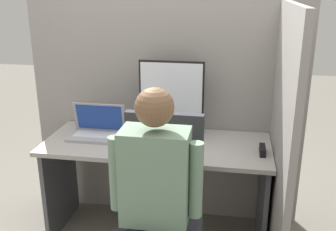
% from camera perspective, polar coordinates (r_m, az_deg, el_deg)
% --- Properties ---
extents(cubicle_panel_back, '(2.04, 0.05, 1.66)m').
position_cam_1_polar(cubicle_panel_back, '(2.96, -0.39, 0.39)').
color(cubicle_panel_back, gray).
rests_on(cubicle_panel_back, ground).
extents(cubicle_panel_right, '(0.04, 1.25, 1.66)m').
position_cam_1_polar(cubicle_panel_right, '(2.56, 15.76, -3.35)').
color(cubicle_panel_right, gray).
rests_on(cubicle_panel_right, ground).
extents(desk, '(1.54, 0.62, 0.73)m').
position_cam_1_polar(desk, '(2.76, -1.61, -7.24)').
color(desk, '#9E9993').
rests_on(desk, ground).
extents(paper_box, '(0.34, 0.25, 0.08)m').
position_cam_1_polar(paper_box, '(2.80, 0.47, -2.09)').
color(paper_box, '#236BAD').
rests_on(paper_box, desk).
extents(monitor, '(0.45, 0.23, 0.46)m').
position_cam_1_polar(monitor, '(2.71, 0.50, 3.26)').
color(monitor, black).
rests_on(monitor, paper_box).
extents(laptop, '(0.38, 0.22, 0.23)m').
position_cam_1_polar(laptop, '(2.80, -10.21, -2.18)').
color(laptop, '#99999E').
rests_on(laptop, desk).
extents(mouse, '(0.06, 0.04, 0.03)m').
position_cam_1_polar(mouse, '(2.65, -5.89, -3.90)').
color(mouse, silver).
rests_on(mouse, desk).
extents(stapler, '(0.04, 0.13, 0.05)m').
position_cam_1_polar(stapler, '(2.57, 13.55, -4.92)').
color(stapler, black).
rests_on(stapler, desk).
extents(carrot_toy, '(0.04, 0.15, 0.04)m').
position_cam_1_polar(carrot_toy, '(2.55, -2.60, -4.66)').
color(carrot_toy, orange).
rests_on(carrot_toy, desk).
extents(office_chair, '(0.52, 0.56, 1.09)m').
position_cam_1_polar(office_chair, '(2.23, -1.21, -14.10)').
color(office_chair, '#2D2D33').
rests_on(office_chair, ground).
extents(person, '(0.48, 0.40, 1.30)m').
position_cam_1_polar(person, '(1.99, -2.13, -11.64)').
color(person, black).
rests_on(person, ground).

